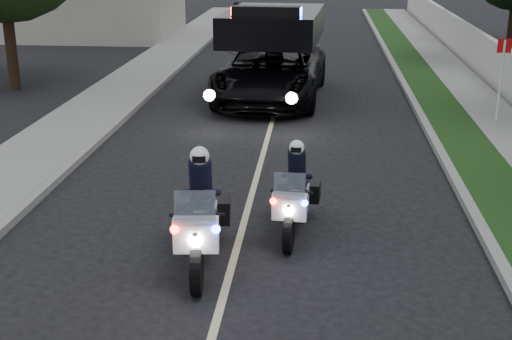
{
  "coord_description": "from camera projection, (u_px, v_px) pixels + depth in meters",
  "views": [
    {
      "loc": [
        1.27,
        -8.35,
        4.83
      ],
      "look_at": [
        0.22,
        2.95,
        1.0
      ],
      "focal_mm": 48.76,
      "sensor_mm": 36.0,
      "label": 1
    }
  ],
  "objects": [
    {
      "name": "sidewalk_right",
      "position": [
        501.0,
        125.0,
        18.41
      ],
      "size": [
        1.4,
        60.0,
        0.16
      ],
      "primitive_type": "cube",
      "color": "gray",
      "rests_on": "ground"
    },
    {
      "name": "lane_marking",
      "position": [
        272.0,
        122.0,
        18.97
      ],
      "size": [
        0.12,
        50.0,
        0.01
      ],
      "primitive_type": "cube",
      "color": "#BFB78C",
      "rests_on": "ground"
    },
    {
      "name": "curb_left",
      "position": [
        125.0,
        116.0,
        19.3
      ],
      "size": [
        0.2,
        60.0,
        0.15
      ],
      "primitive_type": "cube",
      "color": "gray",
      "rests_on": "ground"
    },
    {
      "name": "tree_right_e",
      "position": [
        509.0,
        46.0,
        32.15
      ],
      "size": [
        5.83,
        5.83,
        7.43
      ],
      "primitive_type": null,
      "rotation": [
        0.0,
        0.0,
        -0.4
      ],
      "color": "#143310",
      "rests_on": "ground"
    },
    {
      "name": "grass_verge",
      "position": [
        451.0,
        124.0,
        18.52
      ],
      "size": [
        1.2,
        60.0,
        0.16
      ],
      "primitive_type": "cube",
      "color": "#193814",
      "rests_on": "ground"
    },
    {
      "name": "ground",
      "position": [
        220.0,
        307.0,
        9.54
      ],
      "size": [
        120.0,
        120.0,
        0.0
      ],
      "primitive_type": "plane",
      "color": "black",
      "rests_on": "ground"
    },
    {
      "name": "police_suv",
      "position": [
        271.0,
        99.0,
        21.65
      ],
      "size": [
        3.41,
        6.67,
        3.16
      ],
      "primitive_type": "imported",
      "rotation": [
        0.0,
        0.0,
        -0.06
      ],
      "color": "black",
      "rests_on": "ground"
    },
    {
      "name": "police_moto_left",
      "position": [
        202.0,
        264.0,
        10.78
      ],
      "size": [
        0.98,
        2.26,
        1.87
      ],
      "primitive_type": null,
      "rotation": [
        0.0,
        0.0,
        0.1
      ],
      "color": "white",
      "rests_on": "ground"
    },
    {
      "name": "curb_right",
      "position": [
        425.0,
        123.0,
        18.59
      ],
      "size": [
        0.2,
        60.0,
        0.15
      ],
      "primitive_type": "cube",
      "color": "gray",
      "rests_on": "ground"
    },
    {
      "name": "bicycle",
      "position": [
        236.0,
        43.0,
        32.95
      ],
      "size": [
        0.76,
        1.69,
        0.85
      ],
      "primitive_type": "imported",
      "rotation": [
        0.0,
        0.0,
        0.12
      ],
      "color": "black",
      "rests_on": "ground"
    },
    {
      "name": "tree_left_far",
      "position": [
        106.0,
        39.0,
        34.26
      ],
      "size": [
        7.17,
        7.17,
        9.7
      ],
      "primitive_type": null,
      "rotation": [
        0.0,
        0.0,
        -0.27
      ],
      "color": "black",
      "rests_on": "ground"
    },
    {
      "name": "police_moto_right",
      "position": [
        294.0,
        232.0,
        11.94
      ],
      "size": [
        0.81,
        1.95,
        1.62
      ],
      "primitive_type": null,
      "rotation": [
        0.0,
        0.0,
        -0.08
      ],
      "color": "silver",
      "rests_on": "ground"
    },
    {
      "name": "cyclist",
      "position": [
        236.0,
        43.0,
        32.95
      ],
      "size": [
        0.64,
        0.43,
        1.74
      ],
      "primitive_type": "imported",
      "rotation": [
        0.0,
        0.0,
        3.11
      ],
      "color": "black",
      "rests_on": "ground"
    },
    {
      "name": "tree_left_near",
      "position": [
        16.0,
        89.0,
        23.05
      ],
      "size": [
        7.7,
        7.7,
        10.08
      ],
      "primitive_type": null,
      "rotation": [
        0.0,
        0.0,
        -0.34
      ],
      "color": "#1D3913",
      "rests_on": "ground"
    },
    {
      "name": "sidewalk_left",
      "position": [
        87.0,
        115.0,
        19.4
      ],
      "size": [
        2.0,
        60.0,
        0.16
      ],
      "primitive_type": "cube",
      "color": "gray",
      "rests_on": "ground"
    },
    {
      "name": "sign_post",
      "position": [
        495.0,
        126.0,
        18.62
      ],
      "size": [
        0.4,
        0.4,
        2.4
      ],
      "primitive_type": null,
      "rotation": [
        0.0,
        0.0,
        0.08
      ],
      "color": "#B01C0C",
      "rests_on": "ground"
    }
  ]
}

